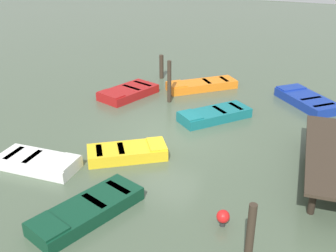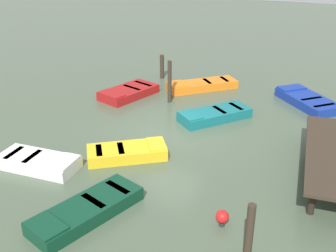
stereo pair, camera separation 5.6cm
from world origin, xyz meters
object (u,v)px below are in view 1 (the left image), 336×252
at_px(rowboat_dark_green, 87,210).
at_px(marker_buoy, 223,217).
at_px(rowboat_blue, 307,100).
at_px(mooring_piling_far_left, 161,67).
at_px(rowboat_red, 128,92).
at_px(rowboat_white, 39,162).
at_px(mooring_piling_mid_left, 250,235).
at_px(rowboat_teal, 214,115).
at_px(rowboat_orange, 201,85).
at_px(rowboat_yellow, 128,152).
at_px(mooring_piling_center, 169,82).

distance_m(rowboat_dark_green, marker_buoy, 3.75).
distance_m(rowboat_blue, mooring_piling_far_left, 7.88).
relative_size(rowboat_red, rowboat_white, 1.13).
bearing_deg(rowboat_red, mooring_piling_mid_left, 59.98).
distance_m(rowboat_teal, rowboat_orange, 3.85).
relative_size(rowboat_white, rowboat_orange, 0.83).
bearing_deg(mooring_piling_far_left, rowboat_red, -5.84).
height_order(rowboat_red, rowboat_yellow, same).
xyz_separation_m(rowboat_white, rowboat_blue, (-9.59, 7.64, -0.00)).
height_order(rowboat_teal, mooring_piling_far_left, mooring_piling_far_left).
relative_size(rowboat_white, mooring_piling_mid_left, 1.63).
bearing_deg(marker_buoy, rowboat_yellow, -118.83).
xyz_separation_m(rowboat_white, mooring_piling_center, (-7.34, 1.64, 0.78)).
bearing_deg(mooring_piling_far_left, marker_buoy, 31.58).
bearing_deg(mooring_piling_center, rowboat_blue, 110.57).
distance_m(mooring_piling_mid_left, marker_buoy, 1.59).
bearing_deg(mooring_piling_center, rowboat_yellow, 7.94).
bearing_deg(rowboat_dark_green, rowboat_orange, -158.78).
bearing_deg(rowboat_orange, mooring_piling_far_left, -60.67).
bearing_deg(rowboat_yellow, rowboat_blue, 20.79).
bearing_deg(rowboat_orange, mooring_piling_mid_left, 71.20).
height_order(rowboat_teal, rowboat_blue, same).
relative_size(rowboat_red, mooring_piling_far_left, 2.43).
xyz_separation_m(mooring_piling_center, marker_buoy, (7.80, 4.91, -0.72)).
relative_size(rowboat_red, rowboat_teal, 1.01).
xyz_separation_m(rowboat_orange, marker_buoy, (10.11, 4.11, 0.07)).
height_order(rowboat_yellow, rowboat_orange, same).
distance_m(rowboat_dark_green, mooring_piling_far_left, 12.49).
bearing_deg(rowboat_teal, rowboat_white, 5.23).
bearing_deg(rowboat_blue, rowboat_orange, 45.54).
bearing_deg(mooring_piling_center, marker_buoy, 32.19).
bearing_deg(rowboat_orange, rowboat_teal, 74.31).
relative_size(rowboat_red, rowboat_dark_green, 0.91).
xyz_separation_m(rowboat_teal, mooring_piling_far_left, (-4.25, -4.38, 0.44)).
height_order(rowboat_dark_green, mooring_piling_center, mooring_piling_center).
xyz_separation_m(mooring_piling_far_left, mooring_piling_mid_left, (12.08, 7.67, 0.21)).
xyz_separation_m(rowboat_yellow, mooring_piling_center, (-5.52, -0.77, 0.78)).
xyz_separation_m(rowboat_teal, marker_buoy, (6.69, 2.35, 0.07)).
bearing_deg(rowboat_orange, rowboat_red, -3.47).
distance_m(rowboat_red, marker_buoy, 10.43).
xyz_separation_m(rowboat_teal, mooring_piling_mid_left, (7.84, 3.29, 0.64)).
xyz_separation_m(rowboat_blue, rowboat_dark_green, (11.19, -4.66, -0.00)).
distance_m(rowboat_orange, mooring_piling_center, 2.56).
height_order(rowboat_dark_green, rowboat_orange, same).
bearing_deg(mooring_piling_far_left, rowboat_white, 0.95).
xyz_separation_m(rowboat_red, mooring_piling_far_left, (-3.26, 0.33, 0.44)).
bearing_deg(marker_buoy, mooring_piling_far_left, -148.42).
xyz_separation_m(rowboat_red, rowboat_dark_green, (8.81, 3.49, -0.00)).
height_order(rowboat_red, rowboat_dark_green, same).
xyz_separation_m(rowboat_red, rowboat_orange, (-2.43, 2.94, -0.00)).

